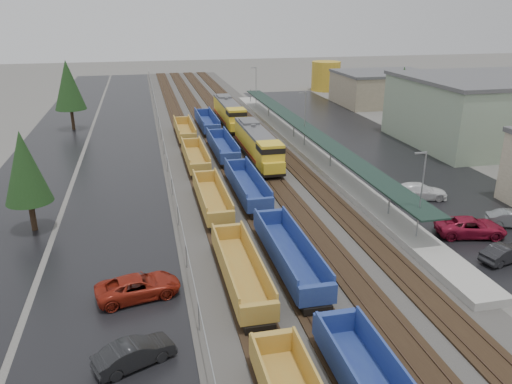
{
  "coord_description": "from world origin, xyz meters",
  "views": [
    {
      "loc": [
        -11.81,
        -13.65,
        18.52
      ],
      "look_at": [
        -1.91,
        29.84,
        2.0
      ],
      "focal_mm": 35.0,
      "sensor_mm": 36.0,
      "label": 1
    }
  ],
  "objects_px": {
    "parked_car_west_c": "(138,287)",
    "parked_car_east_b": "(471,227)",
    "parked_car_east_c": "(420,191)",
    "locomotive_trail": "(229,113)",
    "storage_tank": "(326,76)",
    "well_string_yellow": "(224,229)",
    "parked_car_east_a": "(505,253)",
    "parked_car_west_b": "(134,353)",
    "well_string_blue": "(264,215)",
    "locomotive_lead": "(258,144)"
  },
  "relations": [
    {
      "from": "locomotive_lead",
      "to": "parked_car_east_a",
      "type": "xyz_separation_m",
      "value": [
        12.6,
        -30.44,
        -1.53
      ]
    },
    {
      "from": "parked_car_east_a",
      "to": "well_string_yellow",
      "type": "bearing_deg",
      "value": 53.52
    },
    {
      "from": "locomotive_trail",
      "to": "parked_car_west_b",
      "type": "relative_size",
      "value": 4.09
    },
    {
      "from": "storage_tank",
      "to": "parked_car_east_b",
      "type": "bearing_deg",
      "value": -101.41
    },
    {
      "from": "locomotive_trail",
      "to": "well_string_yellow",
      "type": "height_order",
      "value": "locomotive_trail"
    },
    {
      "from": "well_string_yellow",
      "to": "parked_car_east_b",
      "type": "height_order",
      "value": "well_string_yellow"
    },
    {
      "from": "locomotive_trail",
      "to": "parked_car_west_c",
      "type": "height_order",
      "value": "locomotive_trail"
    },
    {
      "from": "parked_car_east_b",
      "to": "well_string_yellow",
      "type": "bearing_deg",
      "value": 93.41
    },
    {
      "from": "parked_car_east_b",
      "to": "parked_car_west_c",
      "type": "bearing_deg",
      "value": 110.67
    },
    {
      "from": "well_string_blue",
      "to": "storage_tank",
      "type": "xyz_separation_m",
      "value": [
        32.85,
        73.41,
        2.2
      ]
    },
    {
      "from": "locomotive_trail",
      "to": "parked_car_east_c",
      "type": "relative_size",
      "value": 3.29
    },
    {
      "from": "well_string_blue",
      "to": "parked_car_west_c",
      "type": "xyz_separation_m",
      "value": [
        -11.06,
        -9.36,
        -0.36
      ]
    },
    {
      "from": "well_string_yellow",
      "to": "parked_car_east_a",
      "type": "xyz_separation_m",
      "value": [
        20.6,
        -8.34,
        -0.41
      ]
    },
    {
      "from": "locomotive_trail",
      "to": "parked_car_east_a",
      "type": "bearing_deg",
      "value": -76.23
    },
    {
      "from": "parked_car_west_c",
      "to": "well_string_blue",
      "type": "bearing_deg",
      "value": -61.14
    },
    {
      "from": "locomotive_trail",
      "to": "parked_car_east_b",
      "type": "height_order",
      "value": "locomotive_trail"
    },
    {
      "from": "parked_car_west_b",
      "to": "parked_car_east_a",
      "type": "relative_size",
      "value": 1.05
    },
    {
      "from": "locomotive_lead",
      "to": "storage_tank",
      "type": "xyz_separation_m",
      "value": [
        28.85,
        53.43,
        1.12
      ]
    },
    {
      "from": "storage_tank",
      "to": "parked_car_west_c",
      "type": "bearing_deg",
      "value": -117.94
    },
    {
      "from": "locomotive_trail",
      "to": "well_string_yellow",
      "type": "distance_m",
      "value": 43.84
    },
    {
      "from": "storage_tank",
      "to": "parked_car_west_c",
      "type": "height_order",
      "value": "storage_tank"
    },
    {
      "from": "parked_car_west_c",
      "to": "parked_car_west_b",
      "type": "bearing_deg",
      "value": 166.55
    },
    {
      "from": "locomotive_lead",
      "to": "parked_car_west_b",
      "type": "relative_size",
      "value": 4.09
    },
    {
      "from": "parked_car_west_b",
      "to": "parked_car_west_c",
      "type": "bearing_deg",
      "value": -25.18
    },
    {
      "from": "storage_tank",
      "to": "locomotive_trail",
      "type": "bearing_deg",
      "value": -131.65
    },
    {
      "from": "well_string_yellow",
      "to": "parked_car_east_c",
      "type": "bearing_deg",
      "value": 14.37
    },
    {
      "from": "parked_car_east_a",
      "to": "parked_car_east_b",
      "type": "distance_m",
      "value": 4.71
    },
    {
      "from": "well_string_yellow",
      "to": "parked_car_east_a",
      "type": "distance_m",
      "value": 22.23
    },
    {
      "from": "locomotive_trail",
      "to": "parked_car_east_b",
      "type": "relative_size",
      "value": 3.11
    },
    {
      "from": "locomotive_lead",
      "to": "well_string_yellow",
      "type": "relative_size",
      "value": 0.22
    },
    {
      "from": "locomotive_trail",
      "to": "storage_tank",
      "type": "relative_size",
      "value": 2.73
    },
    {
      "from": "locomotive_trail",
      "to": "parked_car_west_b",
      "type": "xyz_separation_m",
      "value": [
        -15.31,
        -57.32,
        -1.49
      ]
    },
    {
      "from": "locomotive_lead",
      "to": "parked_car_east_c",
      "type": "bearing_deg",
      "value": -51.48
    },
    {
      "from": "well_string_yellow",
      "to": "well_string_blue",
      "type": "height_order",
      "value": "well_string_blue"
    },
    {
      "from": "parked_car_west_b",
      "to": "parked_car_east_b",
      "type": "xyz_separation_m",
      "value": [
        28.18,
        10.59,
        0.08
      ]
    },
    {
      "from": "parked_car_east_b",
      "to": "parked_car_east_c",
      "type": "relative_size",
      "value": 1.06
    },
    {
      "from": "locomotive_trail",
      "to": "parked_car_east_c",
      "type": "height_order",
      "value": "locomotive_trail"
    },
    {
      "from": "parked_car_west_c",
      "to": "locomotive_lead",
      "type": "bearing_deg",
      "value": -38.54
    },
    {
      "from": "well_string_blue",
      "to": "locomotive_lead",
      "type": "bearing_deg",
      "value": 78.68
    },
    {
      "from": "parked_car_east_b",
      "to": "parked_car_east_c",
      "type": "height_order",
      "value": "parked_car_east_b"
    },
    {
      "from": "well_string_yellow",
      "to": "parked_car_east_a",
      "type": "relative_size",
      "value": 19.97
    },
    {
      "from": "parked_car_east_a",
      "to": "locomotive_lead",
      "type": "bearing_deg",
      "value": 8.07
    },
    {
      "from": "well_string_blue",
      "to": "storage_tank",
      "type": "distance_m",
      "value": 80.46
    },
    {
      "from": "parked_car_west_c",
      "to": "parked_car_east_b",
      "type": "distance_m",
      "value": 28.16
    },
    {
      "from": "well_string_blue",
      "to": "parked_car_west_b",
      "type": "xyz_separation_m",
      "value": [
        -11.31,
        -16.33,
        -0.41
      ]
    },
    {
      "from": "locomotive_trail",
      "to": "parked_car_west_c",
      "type": "xyz_separation_m",
      "value": [
        -15.06,
        -50.34,
        -1.44
      ]
    },
    {
      "from": "well_string_yellow",
      "to": "well_string_blue",
      "type": "xyz_separation_m",
      "value": [
        4.0,
        2.11,
        0.04
      ]
    },
    {
      "from": "well_string_yellow",
      "to": "parked_car_east_c",
      "type": "height_order",
      "value": "well_string_yellow"
    },
    {
      "from": "parked_car_east_a",
      "to": "parked_car_east_c",
      "type": "xyz_separation_m",
      "value": [
        0.65,
        13.79,
        0.11
      ]
    },
    {
      "from": "locomotive_trail",
      "to": "parked_car_east_a",
      "type": "distance_m",
      "value": 52.98
    }
  ]
}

